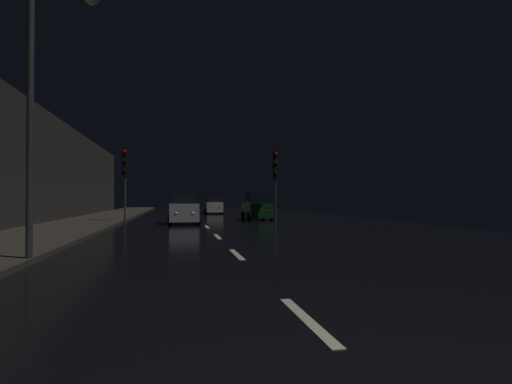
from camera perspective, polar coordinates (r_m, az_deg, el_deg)
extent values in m
cube|color=black|center=(26.79, -7.41, -4.34)|extent=(27.02, 84.00, 0.02)
cube|color=#38332B|center=(27.32, -22.93, -4.03)|extent=(4.40, 84.00, 0.15)
cube|color=#2D2B28|center=(24.68, -30.50, 3.67)|extent=(0.80, 63.00, 7.02)
cube|color=beige|center=(5.69, 7.08, -17.19)|extent=(0.16, 2.20, 0.01)
cube|color=beige|center=(11.81, -2.71, -8.66)|extent=(0.16, 2.20, 0.01)
cube|color=beige|center=(17.27, -5.38, -6.20)|extent=(0.16, 2.20, 0.01)
cube|color=beige|center=(23.22, -6.84, -4.83)|extent=(0.16, 2.20, 0.01)
cylinder|color=#38383A|center=(28.18, 2.73, -1.04)|extent=(0.12, 0.12, 3.06)
cube|color=black|center=(28.28, 2.73, 4.00)|extent=(0.31, 0.35, 1.90)
sphere|color=red|center=(28.17, 2.80, 5.31)|extent=(0.22, 0.22, 0.22)
sphere|color=black|center=(28.11, 2.81, 4.03)|extent=(0.22, 0.22, 0.22)
sphere|color=black|center=(28.06, 2.81, 2.74)|extent=(0.22, 0.22, 0.22)
cylinder|color=#38383A|center=(28.33, -17.75, -0.94)|extent=(0.12, 0.12, 3.12)
cube|color=black|center=(28.44, -17.73, 4.12)|extent=(0.37, 0.39, 1.90)
sphere|color=red|center=(28.33, -17.83, 5.43)|extent=(0.22, 0.22, 0.22)
sphere|color=black|center=(28.27, -17.84, 4.15)|extent=(0.22, 0.22, 0.22)
sphere|color=black|center=(28.22, -17.84, 2.87)|extent=(0.22, 0.22, 0.22)
cylinder|color=#2D2D30|center=(11.54, -28.93, 8.33)|extent=(0.16, 0.16, 6.86)
cube|color=#A5A8AD|center=(26.14, -10.02, -2.76)|extent=(1.73, 4.04, 1.06)
cube|color=black|center=(26.27, -10.02, -0.72)|extent=(1.47, 2.02, 0.81)
cylinder|color=black|center=(24.77, -8.00, -3.88)|extent=(0.21, 0.62, 0.62)
cylinder|color=black|center=(24.74, -11.93, -3.88)|extent=(0.21, 0.62, 0.62)
cylinder|color=black|center=(27.59, -8.31, -3.58)|extent=(0.21, 0.62, 0.62)
cylinder|color=black|center=(27.56, -11.84, -3.57)|extent=(0.21, 0.62, 0.62)
sphere|color=white|center=(24.17, -8.80, -2.92)|extent=(0.17, 0.17, 0.17)
sphere|color=white|center=(24.16, -11.06, -2.92)|extent=(0.17, 0.17, 0.17)
sphere|color=red|center=(28.13, -9.12, -2.63)|extent=(0.17, 0.17, 0.17)
sphere|color=red|center=(28.11, -11.06, -2.63)|extent=(0.17, 0.17, 0.17)
cube|color=#0F3819|center=(30.65, 0.08, -2.57)|extent=(1.65, 3.85, 1.01)
cube|color=black|center=(30.50, 0.13, -0.90)|extent=(1.40, 1.93, 0.77)
cylinder|color=black|center=(31.85, -1.82, -3.25)|extent=(0.20, 0.59, 0.59)
cylinder|color=black|center=(32.14, 1.03, -3.23)|extent=(0.20, 0.59, 0.59)
cylinder|color=black|center=(29.19, -0.97, -3.47)|extent=(0.20, 0.59, 0.59)
cylinder|color=black|center=(29.52, 2.13, -3.44)|extent=(0.20, 0.59, 0.59)
sphere|color=slate|center=(32.42, -1.35, -2.47)|extent=(0.17, 0.17, 0.17)
sphere|color=slate|center=(32.59, 0.22, -2.47)|extent=(0.17, 0.17, 0.17)
sphere|color=red|center=(28.71, -0.08, -2.68)|extent=(0.17, 0.17, 0.17)
sphere|color=red|center=(28.90, 1.68, -2.67)|extent=(0.17, 0.17, 0.17)
cube|color=silver|center=(42.94, -5.95, -2.09)|extent=(1.64, 3.83, 1.00)
cube|color=black|center=(42.79, -5.93, -0.91)|extent=(1.39, 1.91, 0.77)
cylinder|color=black|center=(44.22, -7.14, -2.59)|extent=(0.20, 0.58, 0.58)
cylinder|color=black|center=(44.36, -5.07, -2.59)|extent=(0.20, 0.58, 0.58)
cylinder|color=black|center=(41.55, -6.89, -2.70)|extent=(0.20, 0.58, 0.58)
cylinder|color=black|center=(41.69, -4.68, -2.70)|extent=(0.20, 0.58, 0.58)
sphere|color=slate|center=(44.77, -6.74, -2.04)|extent=(0.16, 0.16, 0.16)
sphere|color=slate|center=(44.84, -5.59, -2.04)|extent=(0.16, 0.16, 0.16)
sphere|color=red|center=(41.03, -6.34, -2.14)|extent=(0.16, 0.16, 0.16)
sphere|color=red|center=(41.11, -5.09, -2.14)|extent=(0.16, 0.16, 0.16)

